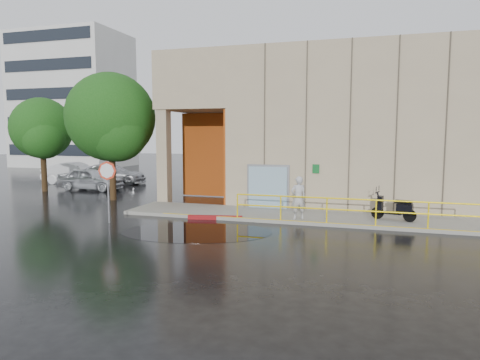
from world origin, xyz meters
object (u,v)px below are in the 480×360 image
at_px(car_a, 90,179).
at_px(car_c, 112,174).
at_px(tree_near, 112,121).
at_px(scooter, 394,201).
at_px(red_curb, 215,218).
at_px(person, 298,198).
at_px(tree_far, 42,131).
at_px(stop_sign, 107,178).
at_px(car_b, 76,173).

relative_size(car_a, car_c, 0.86).
height_order(car_a, tree_near, tree_near).
bearing_deg(scooter, red_curb, -155.01).
height_order(car_c, tree_near, tree_near).
height_order(person, car_a, person).
relative_size(car_c, tree_far, 0.84).
xyz_separation_m(stop_sign, car_c, (-8.09, 12.48, -1.16)).
bearing_deg(car_b, scooter, -119.03).
height_order(tree_near, tree_far, tree_near).
bearing_deg(tree_near, car_b, 139.87).
height_order(red_curb, tree_near, tree_near).
xyz_separation_m(red_curb, car_a, (-11.38, 6.92, 0.66)).
bearing_deg(tree_near, stop_sign, -58.98).
xyz_separation_m(person, car_c, (-15.66, 10.00, -0.32)).
bearing_deg(red_curb, tree_near, 154.42).
distance_m(scooter, car_a, 19.64).
height_order(car_c, tree_far, tree_far).
xyz_separation_m(scooter, car_c, (-19.53, 9.17, -0.21)).
xyz_separation_m(red_curb, car_b, (-14.72, 9.74, 0.70)).
distance_m(scooter, car_c, 21.57).
relative_size(person, red_curb, 0.76).
bearing_deg(car_a, tree_far, 121.58).
bearing_deg(car_c, person, -137.38).
bearing_deg(stop_sign, tree_far, 156.75).
bearing_deg(stop_sign, person, 32.19).
height_order(scooter, car_c, scooter).
bearing_deg(stop_sign, tree_near, 135.08).
height_order(stop_sign, tree_near, tree_near).
bearing_deg(scooter, car_b, 174.28).
height_order(red_curb, car_b, car_b).
relative_size(car_b, tree_far, 0.79).
relative_size(person, car_b, 0.38).
bearing_deg(tree_far, car_c, 71.81).
distance_m(person, tree_far, 18.24).
xyz_separation_m(person, car_b, (-18.29, 9.28, -0.26)).
bearing_deg(car_b, person, -125.04).
bearing_deg(car_b, red_curb, -131.64).
bearing_deg(tree_near, car_a, 139.94).
relative_size(stop_sign, tree_far, 0.43).
bearing_deg(stop_sign, car_c, 137.02).
bearing_deg(tree_far, car_b, 102.65).
bearing_deg(person, scooter, 165.22).
xyz_separation_m(scooter, car_b, (-22.16, 8.45, -0.16)).
relative_size(scooter, stop_sign, 0.71).
height_order(scooter, car_a, scooter).
bearing_deg(car_a, tree_near, -130.89).
bearing_deg(car_a, scooter, -107.49).
relative_size(scooter, car_b, 0.38).
xyz_separation_m(car_c, tree_near, (4.77, -6.96, 3.73)).
distance_m(stop_sign, tree_far, 12.43).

